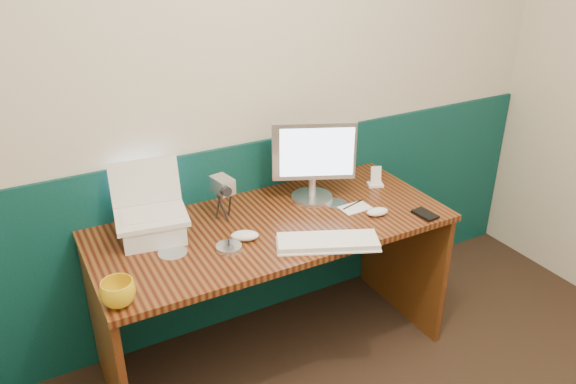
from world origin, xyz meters
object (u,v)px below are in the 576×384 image
monitor (313,162)px  camcorder (223,196)px  laptop (148,194)px  keyboard (328,243)px  desk (273,292)px  mug (118,293)px

monitor → camcorder: bearing=-158.5°
laptop → keyboard: (0.62, -0.40, -0.20)m
desk → monitor: size_ratio=4.09×
laptop → mug: 0.49m
keyboard → desk: bearing=137.6°
camcorder → mug: bearing=-153.8°
keyboard → mug: 0.86m
monitor → laptop: bearing=-156.0°
desk → mug: mug is taller
laptop → keyboard: size_ratio=0.70×
laptop → camcorder: bearing=12.1°
laptop → keyboard: 0.77m
monitor → camcorder: 0.46m
desk → laptop: bearing=165.9°
laptop → desk: bearing=-5.1°
desk → laptop: (-0.50, 0.13, 0.59)m
keyboard → camcorder: 0.52m
laptop → camcorder: size_ratio=1.32×
desk → camcorder: 0.54m
laptop → mug: bearing=-112.2°
monitor → keyboard: monitor is taller
laptop → camcorder: 0.35m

